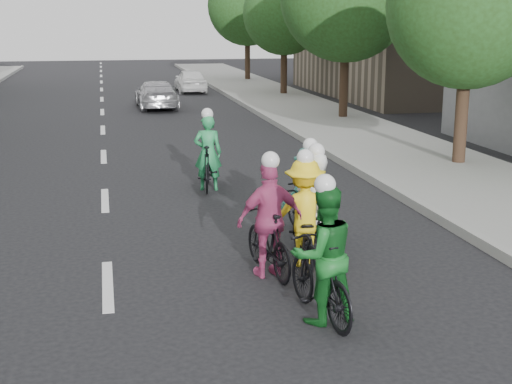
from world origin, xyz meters
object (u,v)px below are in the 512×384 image
object	(u,v)px
cyclist_3	(314,219)
follow_car_trail	(191,80)
follow_car_lead	(156,95)
cyclist_5	(303,222)
cyclist_2	(208,161)
cyclist_4	(269,230)
cyclist_0	(322,266)
cyclist_1	(309,198)

from	to	relation	value
cyclist_3	follow_car_trail	xyz separation A→B (m)	(1.33, 26.80, 0.02)
follow_car_lead	cyclist_5	bearing A→B (deg)	90.72
cyclist_2	cyclist_3	world-z (taller)	cyclist_3
cyclist_4	cyclist_0	bearing A→B (deg)	89.34
cyclist_0	cyclist_4	world-z (taller)	cyclist_0
cyclist_0	cyclist_1	size ratio (longest dim) A/B	1.08
cyclist_2	follow_car_lead	distance (m)	15.26
follow_car_lead	follow_car_trail	size ratio (longest dim) A/B	1.12
cyclist_5	follow_car_trail	size ratio (longest dim) A/B	0.53
cyclist_2	cyclist_0	bearing A→B (deg)	102.51
cyclist_0	cyclist_4	xyz separation A→B (m)	(-0.26, 1.71, -0.03)
cyclist_0	cyclist_2	world-z (taller)	cyclist_0
cyclist_2	follow_car_lead	world-z (taller)	cyclist_2
follow_car_trail	cyclist_3	bearing A→B (deg)	86.85
cyclist_3	follow_car_lead	xyz separation A→B (m)	(-0.94, 20.12, -0.00)
cyclist_2	cyclist_4	size ratio (longest dim) A/B	0.98
cyclist_4	follow_car_trail	world-z (taller)	cyclist_4
cyclist_1	cyclist_5	world-z (taller)	cyclist_5
cyclist_4	follow_car_trail	xyz separation A→B (m)	(2.22, 27.54, -0.07)
cyclist_3	cyclist_5	xyz separation A→B (m)	(-0.27, -0.37, 0.07)
cyclist_0	cyclist_4	bearing A→B (deg)	-89.57
cyclist_2	cyclist_1	bearing A→B (deg)	116.85
cyclist_0	cyclist_5	distance (m)	2.11
cyclist_3	cyclist_5	distance (m)	0.46
cyclist_1	cyclist_5	bearing A→B (deg)	59.40
cyclist_3	cyclist_5	bearing A→B (deg)	50.66
cyclist_0	cyclist_2	xyz separation A→B (m)	(-0.35, 7.31, -0.08)
cyclist_2	cyclist_5	bearing A→B (deg)	107.42
cyclist_0	cyclist_5	world-z (taller)	cyclist_0
cyclist_4	follow_car_lead	distance (m)	20.86
cyclist_1	cyclist_3	bearing A→B (deg)	66.97
cyclist_2	cyclist_4	xyz separation A→B (m)	(0.09, -5.60, 0.05)
cyclist_2	cyclist_4	bearing A→B (deg)	100.66
cyclist_2	cyclist_3	bearing A→B (deg)	111.12
cyclist_1	cyclist_4	bearing A→B (deg)	46.48
cyclist_0	cyclist_2	bearing A→B (deg)	-95.55
follow_car_lead	cyclist_2	bearing A→B (deg)	88.72
cyclist_1	follow_car_lead	xyz separation A→B (m)	(-1.15, 19.12, -0.08)
cyclist_1	cyclist_4	distance (m)	2.06
follow_car_lead	cyclist_4	bearing A→B (deg)	89.00
cyclist_0	cyclist_2	distance (m)	7.32
follow_car_trail	follow_car_lead	bearing A→B (deg)	70.93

